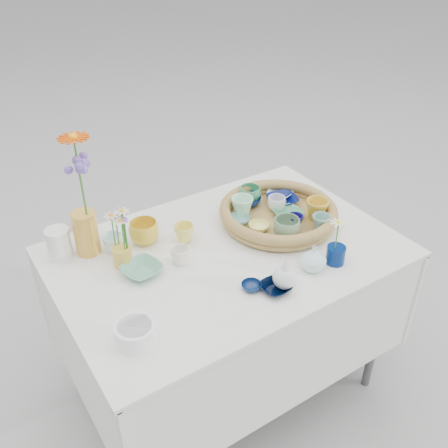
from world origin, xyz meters
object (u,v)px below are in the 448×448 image
display_table (226,385)px  bud_vase_seafoam (313,258)px  tall_vase_yellow (86,233)px  wicker_tray (278,214)px

display_table → bud_vase_seafoam: 0.88m
display_table → tall_vase_yellow: bearing=148.1°
bud_vase_seafoam → tall_vase_yellow: tall_vase_yellow is taller
display_table → wicker_tray: (0.28, 0.05, 0.80)m
bud_vase_seafoam → tall_vase_yellow: size_ratio=0.58×
display_table → bud_vase_seafoam: bud_vase_seafoam is taller
display_table → bud_vase_seafoam: (0.19, -0.26, 0.81)m
bud_vase_seafoam → tall_vase_yellow: 0.82m
tall_vase_yellow → display_table: bearing=-31.9°
display_table → tall_vase_yellow: 0.99m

